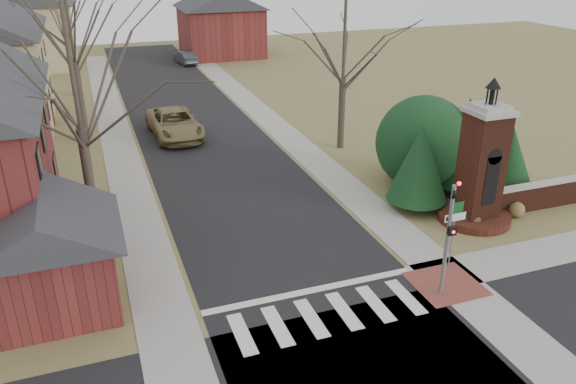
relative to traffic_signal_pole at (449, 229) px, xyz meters
name	(u,v)px	position (x,y,z in m)	size (l,w,h in m)	color
ground	(338,329)	(-4.30, -0.57, -2.59)	(120.00, 120.00, 0.00)	olive
main_street	(199,131)	(-4.30, 21.43, -2.58)	(8.00, 70.00, 0.01)	black
crosswalk_zone	(328,314)	(-4.30, 0.23, -2.58)	(8.00, 2.20, 0.02)	silver
stop_bar	(311,291)	(-4.30, 1.73, -2.58)	(8.00, 0.35, 0.02)	silver
sidewalk_right_main	(273,123)	(0.90, 21.43, -2.58)	(2.00, 60.00, 0.02)	gray
sidewalk_left	(117,140)	(-9.50, 21.43, -2.58)	(2.00, 60.00, 0.02)	gray
curb_apron	(446,284)	(0.50, 0.43, -2.57)	(2.40, 2.40, 0.02)	brown
traffic_signal_pole	(449,229)	(0.00, 0.00, 0.00)	(0.28, 0.41, 4.50)	slate
sign_post	(454,222)	(1.29, 1.41, -0.64)	(0.90, 0.07, 2.75)	slate
brick_gate_monument	(480,176)	(4.70, 4.42, -0.42)	(3.20, 3.20, 6.47)	#4C2016
brick_garden_wall	(555,193)	(9.20, 4.43, -1.93)	(7.50, 0.50, 1.30)	#4C2016
garage_left	(48,249)	(-12.82, 3.92, -0.35)	(4.80, 4.80, 4.29)	maroon
house_distant_left	(17,24)	(-16.31, 47.42, 1.66)	(10.80, 8.80, 8.53)	tan
house_distant_right	(220,21)	(3.69, 47.42, 1.06)	(8.80, 8.80, 7.30)	maroon
evergreen_near	(419,162)	(2.90, 6.43, -0.29)	(2.80, 2.80, 4.10)	#473D33
evergreen_mid	(465,140)	(6.20, 7.63, 0.01)	(3.40, 3.40, 4.70)	#473D33
evergreen_far	(510,155)	(8.20, 6.63, -0.69)	(2.40, 2.40, 3.30)	#473D33
evergreen_mass	(424,139)	(4.70, 8.93, -0.19)	(4.80, 4.80, 4.80)	black
bare_tree_0	(69,54)	(-11.30, 8.43, 5.11)	(8.05, 8.05, 11.15)	#473D33
bare_tree_1	(67,8)	(-11.30, 21.43, 5.44)	(8.40, 8.40, 11.64)	#473D33
bare_tree_2	(61,5)	(-11.80, 34.43, 4.44)	(7.35, 7.35, 10.19)	#473D33
bare_tree_3	(345,35)	(3.20, 15.43, 4.10)	(7.00, 7.00, 9.70)	#473D33
pickup_truck	(175,123)	(-5.90, 20.94, -1.73)	(2.85, 6.18, 1.72)	olive
distant_car	(185,57)	(-0.96, 43.96, -1.93)	(1.40, 4.01, 1.32)	#383B40
dry_shrub_left	(473,218)	(4.30, 3.99, -2.22)	(0.73, 0.73, 0.73)	#4E3B23
dry_shrub_right	(517,210)	(6.70, 4.03, -2.22)	(0.73, 0.73, 0.73)	brown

